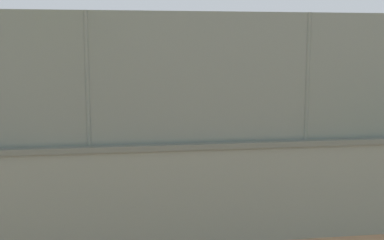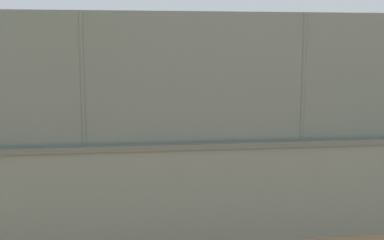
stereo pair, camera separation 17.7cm
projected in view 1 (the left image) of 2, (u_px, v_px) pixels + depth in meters
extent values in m
plane|color=tan|center=(48.00, 137.00, 16.45)|extent=(260.00, 260.00, 0.00)
cube|color=gray|center=(201.00, 195.00, 7.54)|extent=(29.15, 1.36, 1.42)
cube|color=slate|center=(201.00, 145.00, 7.43)|extent=(29.16, 1.42, 0.08)
cube|color=slate|center=(201.00, 78.00, 7.30)|extent=(28.56, 1.07, 1.86)
cylinder|color=slate|center=(307.00, 77.00, 7.54)|extent=(0.07, 0.07, 1.86)
cylinder|color=slate|center=(87.00, 79.00, 7.05)|extent=(0.07, 0.07, 1.86)
cylinder|color=black|center=(178.00, 133.00, 14.74)|extent=(0.21, 0.21, 0.82)
cylinder|color=black|center=(183.00, 134.00, 14.62)|extent=(0.21, 0.21, 0.82)
cylinder|color=#429951|center=(180.00, 109.00, 14.58)|extent=(0.48, 0.48, 0.60)
cylinder|color=#936B4C|center=(171.00, 104.00, 14.71)|extent=(0.50, 0.44, 0.17)
cylinder|color=#936B4C|center=(182.00, 106.00, 14.14)|extent=(0.50, 0.44, 0.17)
sphere|color=#936B4C|center=(180.00, 94.00, 14.52)|extent=(0.23, 0.23, 0.23)
cylinder|color=red|center=(180.00, 91.00, 14.50)|extent=(0.34, 0.34, 0.05)
cylinder|color=black|center=(178.00, 107.00, 14.00)|extent=(0.25, 0.22, 0.04)
ellipsoid|color=#333338|center=(172.00, 108.00, 13.83)|extent=(0.25, 0.22, 0.24)
cylinder|color=#B2B2B2|center=(194.00, 148.00, 12.65)|extent=(0.20, 0.20, 0.80)
cylinder|color=#B2B2B2|center=(202.00, 148.00, 12.60)|extent=(0.20, 0.20, 0.80)
cylinder|color=#D14C42|center=(198.00, 120.00, 12.53)|extent=(0.45, 0.45, 0.59)
cylinder|color=#D8AD84|center=(186.00, 115.00, 12.53)|extent=(0.32, 0.55, 0.17)
cylinder|color=#D8AD84|center=(208.00, 117.00, 12.15)|extent=(0.32, 0.55, 0.17)
sphere|color=#D8AD84|center=(198.00, 103.00, 12.47)|extent=(0.23, 0.23, 0.23)
cylinder|color=red|center=(198.00, 99.00, 12.46)|extent=(0.32, 0.32, 0.05)
cylinder|color=black|center=(206.00, 118.00, 11.98)|extent=(0.16, 0.29, 0.04)
ellipsoid|color=#333338|center=(204.00, 119.00, 11.77)|extent=(0.15, 0.29, 0.24)
cylinder|color=#B2B2B2|center=(170.00, 115.00, 18.80)|extent=(0.19, 0.19, 0.81)
cylinder|color=#B2B2B2|center=(171.00, 114.00, 19.00)|extent=(0.19, 0.19, 0.81)
cylinder|color=white|center=(171.00, 95.00, 18.80)|extent=(0.43, 0.43, 0.60)
cylinder|color=brown|center=(170.00, 93.00, 18.48)|extent=(0.57, 0.28, 0.17)
cylinder|color=brown|center=(180.00, 91.00, 19.04)|extent=(0.57, 0.28, 0.17)
sphere|color=brown|center=(170.00, 84.00, 18.74)|extent=(0.23, 0.23, 0.23)
cylinder|color=white|center=(170.00, 81.00, 18.73)|extent=(0.31, 0.31, 0.05)
cylinder|color=black|center=(185.00, 91.00, 19.01)|extent=(0.29, 0.13, 0.04)
ellipsoid|color=#333338|center=(191.00, 91.00, 18.98)|extent=(0.29, 0.13, 0.24)
sphere|color=#3399D8|center=(218.00, 116.00, 13.30)|extent=(0.10, 0.10, 0.10)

